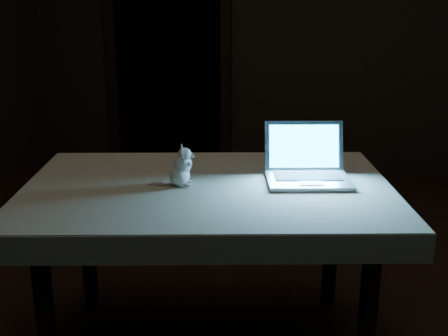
# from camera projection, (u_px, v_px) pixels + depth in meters

# --- Properties ---
(back_wall) EXTENTS (4.50, 0.04, 2.60)m
(back_wall) POSITION_uv_depth(u_px,v_px,m) (305.00, 6.00, 4.28)
(back_wall) COLOR black
(back_wall) RESTS_ON ground
(doorway) EXTENTS (1.06, 0.36, 2.13)m
(doorway) POSITION_uv_depth(u_px,v_px,m) (168.00, 35.00, 4.57)
(doorway) COLOR black
(doorway) RESTS_ON back_wall
(table) EXTENTS (1.42, 1.08, 0.68)m
(table) POSITION_uv_depth(u_px,v_px,m) (208.00, 269.00, 2.20)
(table) COLOR black
(table) RESTS_ON floor
(tablecloth) EXTENTS (1.46, 1.06, 0.09)m
(tablecloth) POSITION_uv_depth(u_px,v_px,m) (213.00, 197.00, 2.11)
(tablecloth) COLOR beige
(tablecloth) RESTS_ON table
(laptop) EXTENTS (0.36, 0.33, 0.21)m
(laptop) POSITION_uv_depth(u_px,v_px,m) (309.00, 156.00, 2.09)
(laptop) COLOR #A4A4A8
(laptop) RESTS_ON tablecloth
(plush_mouse) EXTENTS (0.12, 0.12, 0.15)m
(plush_mouse) POSITION_uv_depth(u_px,v_px,m) (179.00, 166.00, 2.07)
(plush_mouse) COLOR white
(plush_mouse) RESTS_ON tablecloth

